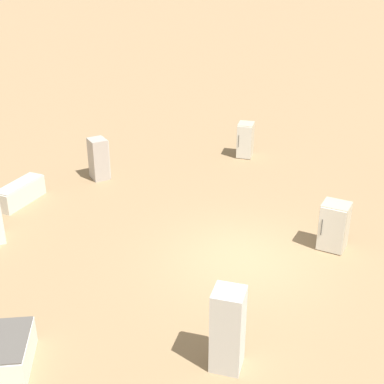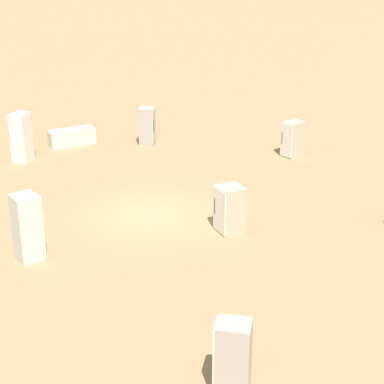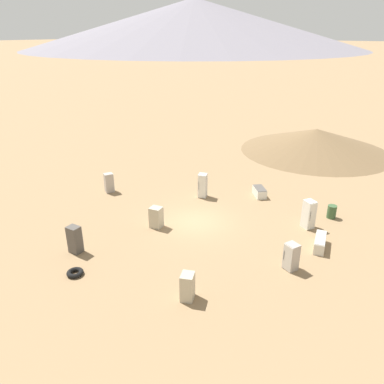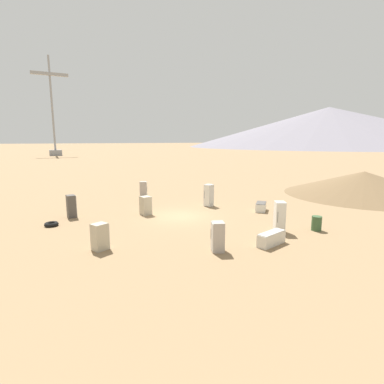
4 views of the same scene
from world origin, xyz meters
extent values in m
plane|color=#937551|center=(0.00, 0.00, 0.00)|extent=(1000.00, 1000.00, 0.00)
cube|color=#B2A88E|center=(-6.72, -4.49, 0.71)|extent=(0.93, 0.87, 1.43)
cube|color=silver|center=(-6.36, -4.33, 0.71)|extent=(0.29, 0.56, 1.37)
cylinder|color=#2D2D2D|center=(-6.24, -4.51, 0.79)|extent=(0.02, 0.02, 0.50)
cube|color=silver|center=(6.57, -1.39, 0.33)|extent=(1.60, 1.61, 0.66)
cube|color=#56514C|center=(6.57, -1.39, 0.68)|extent=(1.53, 1.54, 0.04)
cube|color=silver|center=(3.70, 2.12, 0.96)|extent=(0.84, 0.84, 1.91)
cube|color=silver|center=(3.39, 1.99, 0.96)|extent=(0.28, 0.58, 1.84)
cylinder|color=#2D2D2D|center=(3.27, 2.19, 1.05)|extent=(0.02, 0.02, 0.67)
cube|color=#A89E93|center=(-1.28, -7.46, 0.79)|extent=(0.79, 0.85, 1.57)
cube|color=#BCB7AD|center=(-1.57, -7.35, 0.79)|extent=(0.27, 0.63, 1.51)
cylinder|color=#2D2D2D|center=(-1.51, -7.12, 0.86)|extent=(0.02, 0.02, 0.55)
cube|color=beige|center=(1.85, -7.98, 0.35)|extent=(2.03, 1.10, 0.69)
cube|color=#BCB7AD|center=(1.85, -7.98, 0.71)|extent=(1.94, 1.05, 0.04)
cube|color=#B2A88E|center=(-2.21, 1.67, 0.72)|extent=(0.82, 0.89, 1.43)
cube|color=silver|center=(-1.85, 1.74, 0.72)|extent=(0.19, 0.73, 1.38)
cylinder|color=#2D2D2D|center=(-1.77, 1.48, 0.79)|extent=(0.02, 0.02, 0.50)
camera|label=1|loc=(10.93, 7.09, 8.23)|focal=50.00mm
camera|label=2|loc=(3.08, 18.48, 8.39)|focal=60.00mm
camera|label=3|loc=(-18.36, -13.65, 12.15)|focal=35.00mm
camera|label=4|loc=(-9.18, -20.09, 5.73)|focal=28.00mm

